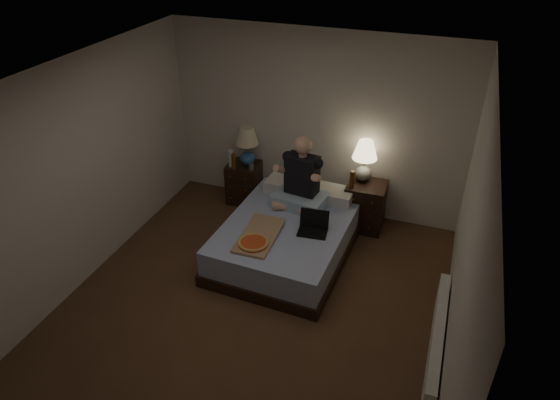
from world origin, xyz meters
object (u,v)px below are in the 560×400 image
at_px(nightstand_right, 365,206).
at_px(beer_bottle_right, 352,179).
at_px(lamp_left, 247,146).
at_px(laptop, 313,224).
at_px(lamp_right, 364,161).
at_px(soda_can, 251,167).
at_px(bed, 287,239).
at_px(person, 300,173).
at_px(radiator, 436,341).
at_px(nightstand_left, 244,182).
at_px(pizza_box, 253,244).
at_px(water_bottle, 231,158).
at_px(beer_bottle_left, 234,161).

distance_m(nightstand_right, beer_bottle_right, 0.49).
bearing_deg(lamp_left, laptop, -40.84).
xyz_separation_m(lamp_right, laptop, (-0.33, -1.13, -0.34)).
distance_m(lamp_left, soda_can, 0.29).
relative_size(bed, laptop, 5.53).
relative_size(person, radiator, 0.58).
height_order(nightstand_left, pizza_box, nightstand_left).
bearing_deg(pizza_box, nightstand_left, 115.49).
xyz_separation_m(water_bottle, radiator, (3.03, -1.93, -0.51)).
bearing_deg(bed, soda_can, 135.69).
bearing_deg(nightstand_right, pizza_box, -123.62).
relative_size(beer_bottle_right, person, 0.25).
distance_m(bed, lamp_left, 1.54).
xyz_separation_m(lamp_right, pizza_box, (-0.88, -1.60, -0.42)).
distance_m(bed, radiator, 2.15).
distance_m(beer_bottle_left, beer_bottle_right, 1.67).
relative_size(nightstand_right, beer_bottle_right, 2.83).
xyz_separation_m(beer_bottle_left, person, (1.09, -0.40, 0.23)).
relative_size(water_bottle, radiator, 0.16).
relative_size(nightstand_left, beer_bottle_left, 2.56).
xyz_separation_m(soda_can, beer_bottle_left, (-0.24, -0.05, 0.06)).
xyz_separation_m(nightstand_right, person, (-0.75, -0.49, 0.61)).
bearing_deg(laptop, water_bottle, 139.78).
xyz_separation_m(bed, beer_bottle_right, (0.59, 0.80, 0.53)).
bearing_deg(laptop, bed, 158.26).
relative_size(soda_can, pizza_box, 0.13).
distance_m(water_bottle, radiator, 3.63).
xyz_separation_m(person, laptop, (0.33, -0.53, -0.34)).
xyz_separation_m(lamp_right, soda_can, (-1.52, -0.14, -0.29)).
relative_size(soda_can, beer_bottle_left, 0.43).
bearing_deg(water_bottle, pizza_box, -57.12).
height_order(beer_bottle_left, pizza_box, beer_bottle_left).
xyz_separation_m(lamp_left, lamp_right, (1.64, 0.00, 0.06)).
bearing_deg(lamp_right, beer_bottle_right, -111.93).
relative_size(lamp_right, radiator, 0.35).
height_order(lamp_left, beer_bottle_left, lamp_left).
xyz_separation_m(nightstand_left, lamp_right, (1.69, 0.02, 0.64)).
xyz_separation_m(beer_bottle_right, person, (-0.57, -0.36, 0.17)).
bearing_deg(nightstand_left, lamp_right, -5.45).
height_order(lamp_right, water_bottle, lamp_right).
height_order(bed, water_bottle, water_bottle).
xyz_separation_m(nightstand_left, radiator, (2.89, -2.04, -0.09)).
height_order(nightstand_left, radiator, nightstand_left).
xyz_separation_m(soda_can, pizza_box, (0.64, -1.46, -0.13)).
xyz_separation_m(bed, radiator, (1.88, -1.03, -0.03)).
relative_size(nightstand_right, pizza_box, 0.86).
height_order(nightstand_right, person, person).
height_order(beer_bottle_right, laptop, beer_bottle_right).
relative_size(soda_can, radiator, 0.06).
bearing_deg(soda_can, water_bottle, 178.72).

